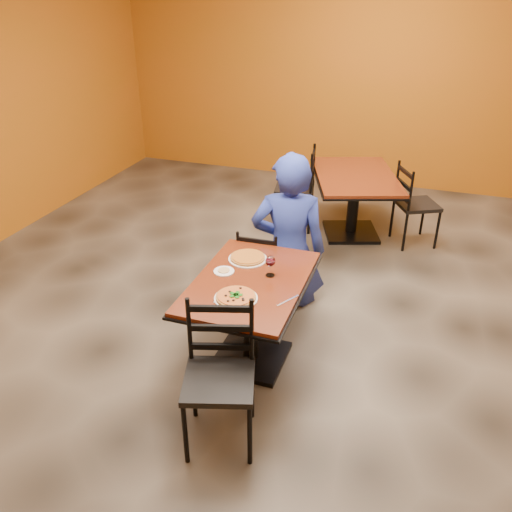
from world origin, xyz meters
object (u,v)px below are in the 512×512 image
at_px(plate_main, 236,298).
at_px(pizza_far, 248,257).
at_px(plate_far, 248,259).
at_px(table_second, 354,190).
at_px(chair_second_right, 417,205).
at_px(pizza_main, 236,297).
at_px(side_plate, 224,271).
at_px(chair_main_near, 219,382).
at_px(diner, 289,230).
at_px(wine_glass, 270,265).
at_px(chair_main_far, 262,268).
at_px(table_main, 250,302).
at_px(chair_second_left, 295,188).

height_order(plate_main, pizza_far, pizza_far).
bearing_deg(plate_far, table_second, 78.21).
bearing_deg(chair_second_right, plate_main, 131.80).
bearing_deg(pizza_main, side_plate, 124.19).
height_order(chair_main_near, chair_second_right, chair_main_near).
height_order(diner, pizza_far, diner).
bearing_deg(wine_glass, chair_second_right, 69.16).
xyz_separation_m(chair_main_far, side_plate, (-0.07, -0.72, 0.34)).
xyz_separation_m(table_second, pizza_main, (-0.37, -2.90, 0.21)).
bearing_deg(plate_far, diner, 77.63).
height_order(chair_main_far, chair_second_right, chair_second_right).
relative_size(table_main, plate_main, 3.97).
xyz_separation_m(plate_far, side_plate, (-0.10, -0.25, 0.00)).
bearing_deg(table_second, table_main, -97.77).
relative_size(chair_main_near, side_plate, 6.16).
bearing_deg(plate_far, chair_second_right, 62.63).
xyz_separation_m(table_main, plate_main, (-0.01, -0.28, 0.20)).
bearing_deg(side_plate, table_second, 77.08).
bearing_deg(plate_far, pizza_far, 0.00).
height_order(chair_main_near, diner, diner).
relative_size(table_second, plate_far, 5.10).
relative_size(chair_main_far, chair_second_left, 0.83).
relative_size(chair_second_right, plate_far, 3.03).
height_order(table_second, plate_far, plate_far).
distance_m(table_main, pizza_main, 0.35).
bearing_deg(plate_far, wine_glass, -36.59).
bearing_deg(wine_glass, plate_main, -108.09).
xyz_separation_m(pizza_far, side_plate, (-0.10, -0.25, -0.02)).
height_order(chair_main_near, chair_second_left, chair_second_left).
xyz_separation_m(side_plate, wine_glass, (0.35, 0.06, 0.08)).
relative_size(table_main, diner, 0.85).
relative_size(pizza_far, wine_glass, 1.56).
distance_m(chair_second_left, pizza_main, 2.94).
bearing_deg(chair_second_left, chair_main_far, -3.45).
relative_size(chair_second_left, pizza_far, 3.55).
bearing_deg(wine_glass, table_main, -136.49).
bearing_deg(table_main, diner, 88.57).
distance_m(side_plate, wine_glass, 0.37).
bearing_deg(side_plate, wine_glass, 10.21).
bearing_deg(diner, pizza_main, 74.72).
distance_m(chair_main_far, chair_second_left, 1.86).
bearing_deg(chair_main_far, pizza_main, 95.92).
xyz_separation_m(table_second, pizza_far, (-0.49, -2.32, 0.21)).
distance_m(chair_main_far, plate_main, 1.12).
xyz_separation_m(chair_main_near, chair_second_right, (0.99, 3.47, -0.02)).
distance_m(chair_second_right, diner, 1.96).
distance_m(chair_main_far, wine_glass, 0.83).
bearing_deg(side_plate, chair_second_left, 92.84).
bearing_deg(chair_main_far, pizza_far, 91.89).
distance_m(plate_main, side_plate, 0.40).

